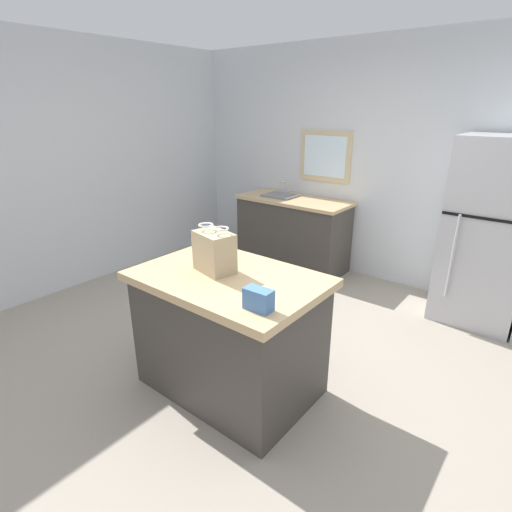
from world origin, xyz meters
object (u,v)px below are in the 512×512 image
at_px(small_box, 258,299).
at_px(bottle, 208,237).
at_px(refrigerator, 488,233).
at_px(shopping_bag, 214,252).
at_px(kitchen_island, 230,333).

relative_size(small_box, bottle, 0.80).
height_order(refrigerator, bottle, refrigerator).
relative_size(shopping_bag, small_box, 1.98).
height_order(kitchen_island, bottle, bottle).
bearing_deg(shopping_bag, kitchen_island, -0.00).
bearing_deg(small_box, bottle, 149.62).
xyz_separation_m(shopping_bag, small_box, (0.58, -0.25, -0.08)).
height_order(shopping_bag, bottle, shopping_bag).
height_order(kitchen_island, shopping_bag, shopping_bag).
xyz_separation_m(kitchen_island, refrigerator, (1.16, 2.25, 0.41)).
xyz_separation_m(kitchen_island, small_box, (0.45, -0.25, 0.51)).
height_order(refrigerator, small_box, refrigerator).
bearing_deg(bottle, small_box, -30.38).
bearing_deg(small_box, refrigerator, 74.16).
relative_size(shopping_bag, bottle, 1.59).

